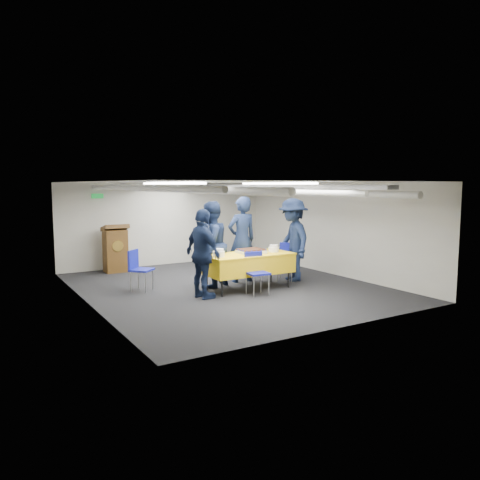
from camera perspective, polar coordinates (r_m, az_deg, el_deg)
name	(u,v)px	position (r m, az deg, el deg)	size (l,w,h in m)	color
ground	(228,287)	(10.38, -1.48, -5.72)	(7.00, 7.00, 0.00)	black
room_shell	(222,204)	(10.55, -2.17, 4.41)	(6.00, 7.00, 2.30)	#BCB8AA
serving_table	(248,263)	(10.06, 1.02, -2.87)	(1.91, 0.91, 0.77)	black
sheet_cake	(251,251)	(10.10, 1.38, -1.35)	(0.57, 0.44, 0.10)	white
plate_stack_left	(219,253)	(9.60, -2.63, -1.60)	(0.25, 0.25, 0.17)	white
plate_stack_right	(274,249)	(10.32, 4.12, -1.05)	(0.23, 0.23, 0.16)	white
podium	(115,248)	(12.45, -14.96, -0.99)	(0.62, 0.53, 1.25)	brown
chair_near	(256,269)	(9.61, 1.91, -3.50)	(0.46, 0.46, 0.87)	gray
chair_right	(287,257)	(11.14, 5.75, -2.11)	(0.59, 0.59, 0.87)	gray
chair_left	(138,266)	(10.15, -12.34, -3.10)	(0.59, 0.59, 0.87)	gray
sailor_a	(242,240)	(10.76, 0.23, 0.06)	(0.72, 0.47, 1.97)	black
sailor_b	(211,244)	(10.24, -3.60, -0.54)	(0.92, 0.71, 1.89)	black
sailor_c	(203,254)	(9.22, -4.54, -1.70)	(1.04, 0.43, 1.78)	black
sailor_d	(293,240)	(10.98, 6.44, 0.04)	(1.25, 0.72, 1.93)	black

